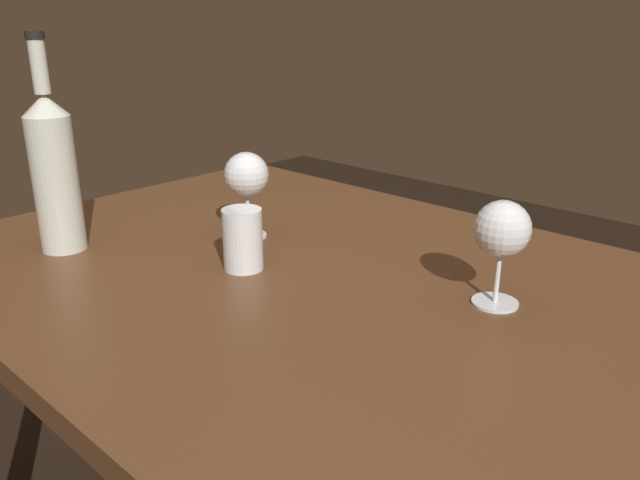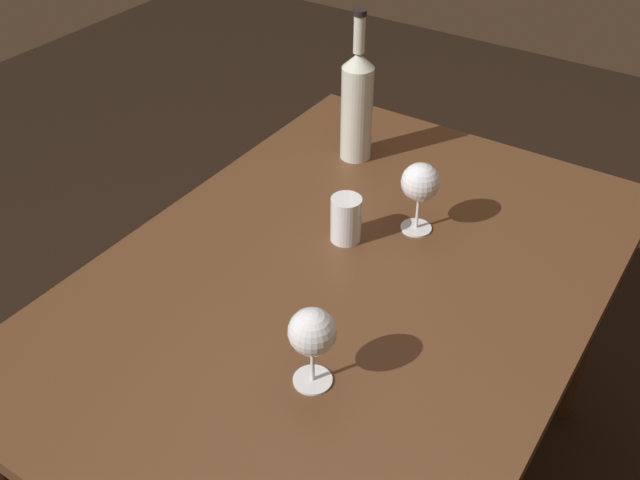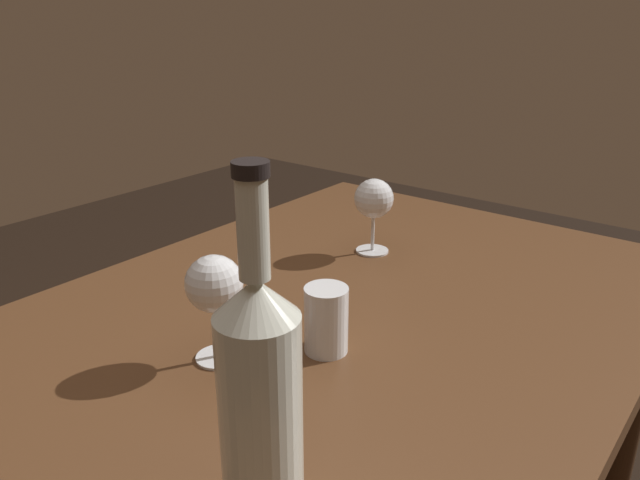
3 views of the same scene
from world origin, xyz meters
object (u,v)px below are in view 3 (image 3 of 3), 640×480
object	(u,v)px
wine_glass_right	(374,200)
wine_bottle	(260,408)
wine_glass_left	(214,287)
water_tumbler	(326,323)

from	to	relation	value
wine_glass_right	wine_bottle	bearing A→B (deg)	-154.54
wine_glass_right	wine_glass_left	bearing A→B (deg)	-173.73
wine_glass_left	wine_bottle	bearing A→B (deg)	-125.37
wine_bottle	wine_glass_left	bearing A→B (deg)	54.63
wine_glass_right	water_tumbler	distance (m)	0.40
wine_glass_left	wine_glass_right	world-z (taller)	wine_glass_left
wine_glass_left	wine_glass_right	xyz separation A→B (m)	(0.47, 0.05, -0.00)
water_tumbler	wine_glass_right	bearing A→B (deg)	23.71
wine_glass_left	wine_bottle	xyz separation A→B (m)	(-0.19, -0.26, 0.03)
water_tumbler	wine_bottle	bearing A→B (deg)	-152.47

